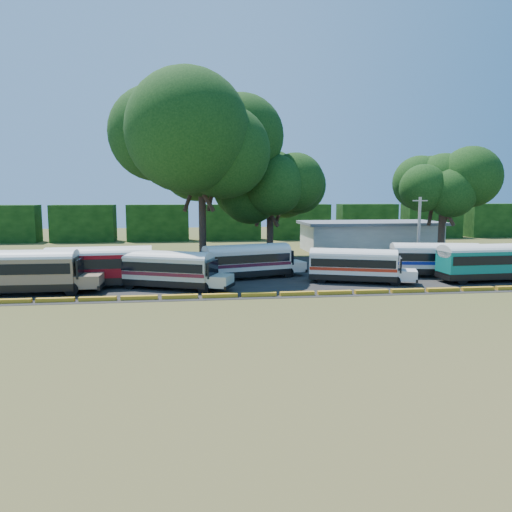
{
  "coord_description": "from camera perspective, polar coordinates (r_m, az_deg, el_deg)",
  "views": [
    {
      "loc": [
        -6.56,
        -36.28,
        7.9
      ],
      "look_at": [
        -1.07,
        6.0,
        2.51
      ],
      "focal_mm": 35.0,
      "sensor_mm": 36.0,
      "label": 1
    }
  ],
  "objects": [
    {
      "name": "bus_white_red",
      "position": [
        44.82,
        11.29,
        -0.86
      ],
      "size": [
        9.44,
        5.26,
        3.03
      ],
      "rotation": [
        0.0,
        0.0,
        -0.35
      ],
      "color": "black",
      "rests_on": "ground"
    },
    {
      "name": "bus_cream_east",
      "position": [
        46.14,
        -0.82,
        -0.36
      ],
      "size": [
        10.08,
        4.99,
        3.22
      ],
      "rotation": [
        0.0,
        0.0,
        0.28
      ],
      "color": "black",
      "rests_on": "ground"
    },
    {
      "name": "bus_white_blue",
      "position": [
        50.25,
        19.95,
        -0.18
      ],
      "size": [
        10.06,
        4.28,
        3.21
      ],
      "rotation": [
        0.0,
        0.0,
        -0.2
      ],
      "color": "black",
      "rests_on": "ground"
    },
    {
      "name": "ground",
      "position": [
        37.7,
        2.79,
        -4.89
      ],
      "size": [
        160.0,
        160.0,
        0.0
      ],
      "primitive_type": "plane",
      "color": "#41501A",
      "rests_on": "ground"
    },
    {
      "name": "terminal_building",
      "position": [
        70.92,
        12.9,
        2.28
      ],
      "size": [
        19.0,
        9.0,
        4.0
      ],
      "color": "silver",
      "rests_on": "ground"
    },
    {
      "name": "tree_center",
      "position": [
        59.09,
        1.63,
        8.3
      ],
      "size": [
        10.52,
        10.52,
        12.92
      ],
      "color": "#35241A",
      "rests_on": "ground"
    },
    {
      "name": "curb",
      "position": [
        38.63,
        2.53,
        -4.37
      ],
      "size": [
        53.7,
        0.45,
        0.3
      ],
      "color": "#C08A16",
      "rests_on": "ground"
    },
    {
      "name": "tree_east",
      "position": [
        64.12,
        20.66,
        7.84
      ],
      "size": [
        9.4,
        9.4,
        12.62
      ],
      "color": "#35241A",
      "rests_on": "ground"
    },
    {
      "name": "bus_cream_west",
      "position": [
        41.77,
        -10.07,
        -1.31
      ],
      "size": [
        9.8,
        5.92,
        3.17
      ],
      "rotation": [
        0.0,
        0.0,
        -0.4
      ],
      "color": "black",
      "rests_on": "ground"
    },
    {
      "name": "utility_pole",
      "position": [
        54.96,
        18.12,
        2.63
      ],
      "size": [
        1.6,
        0.3,
        7.49
      ],
      "color": "gray",
      "rests_on": "ground"
    },
    {
      "name": "asphalt_strip",
      "position": [
        49.5,
        1.48,
        -1.97
      ],
      "size": [
        64.0,
        24.0,
        0.02
      ],
      "primitive_type": "cube",
      "color": "black",
      "rests_on": "ground"
    },
    {
      "name": "tree_west",
      "position": [
        55.2,
        -6.26,
        12.6
      ],
      "size": [
        15.49,
        15.49,
        18.83
      ],
      "color": "#35241A",
      "rests_on": "ground"
    },
    {
      "name": "bus_beige",
      "position": [
        42.93,
        -25.14,
        -1.36
      ],
      "size": [
        10.71,
        2.81,
        3.51
      ],
      "rotation": [
        0.0,
        0.0,
        -0.01
      ],
      "color": "black",
      "rests_on": "ground"
    },
    {
      "name": "bus_teal",
      "position": [
        49.12,
        25.08,
        -0.43
      ],
      "size": [
        10.46,
        3.01,
        3.4
      ],
      "rotation": [
        0.0,
        0.0,
        0.04
      ],
      "color": "black",
      "rests_on": "ground"
    },
    {
      "name": "treeline_backdrop",
      "position": [
        84.67,
        -2.95,
        3.88
      ],
      "size": [
        130.0,
        4.0,
        6.0
      ],
      "color": "black",
      "rests_on": "ground"
    },
    {
      "name": "bus_red",
      "position": [
        43.77,
        -17.09,
        -0.88
      ],
      "size": [
        10.67,
        3.38,
        3.45
      ],
      "rotation": [
        0.0,
        0.0,
        0.08
      ],
      "color": "black",
      "rests_on": "ground"
    }
  ]
}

